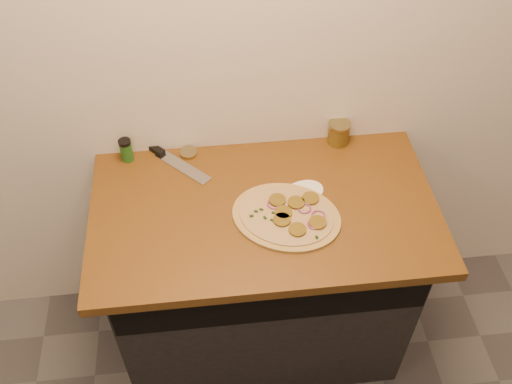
{
  "coord_description": "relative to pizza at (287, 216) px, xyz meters",
  "views": [
    {
      "loc": [
        -0.17,
        0.12,
        2.37
      ],
      "look_at": [
        -0.03,
        1.44,
        0.95
      ],
      "focal_mm": 40.0,
      "sensor_mm": 36.0,
      "label": 1
    }
  ],
  "objects": [
    {
      "name": "pizza",
      "position": [
        0.0,
        0.0,
        0.0
      ],
      "size": [
        0.48,
        0.48,
        0.02
      ],
      "color": "tan",
      "rests_on": "countertop"
    },
    {
      "name": "countertop",
      "position": [
        -0.07,
        0.06,
        -0.03
      ],
      "size": [
        1.2,
        0.7,
        0.04
      ],
      "primitive_type": "cube",
      "color": "brown",
      "rests_on": "cabinet"
    },
    {
      "name": "salsa_jar",
      "position": [
        0.25,
        0.36,
        0.04
      ],
      "size": [
        0.08,
        0.08,
        0.09
      ],
      "color": "maroon",
      "rests_on": "countertop"
    },
    {
      "name": "flour_spill",
      "position": [
        0.07,
        0.11,
        -0.01
      ],
      "size": [
        0.21,
        0.21,
        0.0
      ],
      "primitive_type": "cylinder",
      "rotation": [
        0.0,
        0.0,
        0.41
      ],
      "color": "silver",
      "rests_on": "countertop"
    },
    {
      "name": "mason_jar_lid",
      "position": [
        -0.32,
        0.35,
        -0.0
      ],
      "size": [
        0.07,
        0.07,
        0.01
      ],
      "primitive_type": "cylinder",
      "rotation": [
        0.0,
        0.0,
        0.0
      ],
      "color": "#938855",
      "rests_on": "countertop"
    },
    {
      "name": "spice_shaker",
      "position": [
        -0.55,
        0.35,
        0.04
      ],
      "size": [
        0.05,
        0.05,
        0.09
      ],
      "color": "#215A1C",
      "rests_on": "countertop"
    },
    {
      "name": "chefs_knife",
      "position": [
        -0.41,
        0.35,
        -0.0
      ],
      "size": [
        0.28,
        0.28,
        0.02
      ],
      "color": "#B7BAC1",
      "rests_on": "countertop"
    },
    {
      "name": "cabinet",
      "position": [
        -0.07,
        0.09,
        -0.48
      ],
      "size": [
        1.1,
        0.6,
        0.86
      ],
      "primitive_type": "cube",
      "color": "black",
      "rests_on": "ground"
    }
  ]
}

